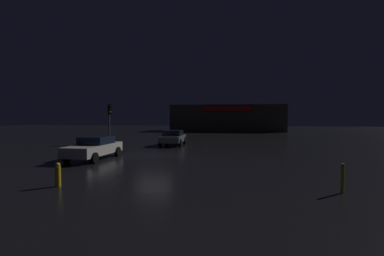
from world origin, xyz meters
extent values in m
plane|color=black|center=(0.00, 0.00, 0.00)|extent=(120.00, 120.00, 0.00)
cube|color=brown|center=(4.28, 33.53, 2.41)|extent=(20.47, 6.97, 4.81)
cube|color=red|center=(4.28, 29.89, 4.10)|extent=(8.48, 0.24, 0.83)
cylinder|color=#595B60|center=(-6.94, 7.70, 1.97)|extent=(0.14, 0.14, 3.95)
cube|color=black|center=(-6.83, 7.58, 3.46)|extent=(0.41, 0.41, 0.97)
sphere|color=black|center=(-6.72, 7.46, 3.75)|extent=(0.20, 0.20, 0.20)
sphere|color=black|center=(-6.72, 7.46, 3.46)|extent=(0.20, 0.20, 0.20)
sphere|color=#19D13F|center=(-6.72, 7.46, 3.17)|extent=(0.20, 0.20, 0.20)
cube|color=slate|center=(-0.09, 6.73, 0.64)|extent=(1.91, 4.00, 0.57)
cube|color=black|center=(-0.08, 6.64, 1.17)|extent=(1.69, 2.07, 0.50)
cylinder|color=black|center=(-1.03, 8.03, 0.36)|extent=(0.23, 0.72, 0.71)
cylinder|color=black|center=(0.81, 8.06, 0.36)|extent=(0.23, 0.72, 0.71)
cylinder|color=black|center=(-0.98, 5.41, 0.36)|extent=(0.23, 0.72, 0.71)
cylinder|color=black|center=(0.86, 5.44, 0.36)|extent=(0.23, 0.72, 0.71)
cube|color=silver|center=(-3.24, -2.35, 0.63)|extent=(1.98, 4.61, 0.62)
cube|color=black|center=(-3.23, -2.01, 1.19)|extent=(1.71, 2.07, 0.49)
cylinder|color=black|center=(-2.39, -3.88, 0.32)|extent=(0.24, 0.65, 0.64)
cylinder|color=black|center=(-4.21, -3.81, 0.32)|extent=(0.24, 0.65, 0.64)
cylinder|color=black|center=(-2.28, -0.88, 0.32)|extent=(0.24, 0.65, 0.64)
cylinder|color=black|center=(-4.10, -0.82, 0.32)|extent=(0.24, 0.65, 0.64)
cylinder|color=gold|center=(-1.15, -9.09, 0.39)|extent=(0.22, 0.22, 0.78)
sphere|color=gold|center=(-1.15, -9.09, 0.85)|extent=(0.20, 0.20, 0.20)
cylinder|color=gold|center=(9.51, -8.39, 0.53)|extent=(0.11, 0.11, 1.07)
camera|label=1|loc=(5.70, -18.97, 2.76)|focal=26.09mm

